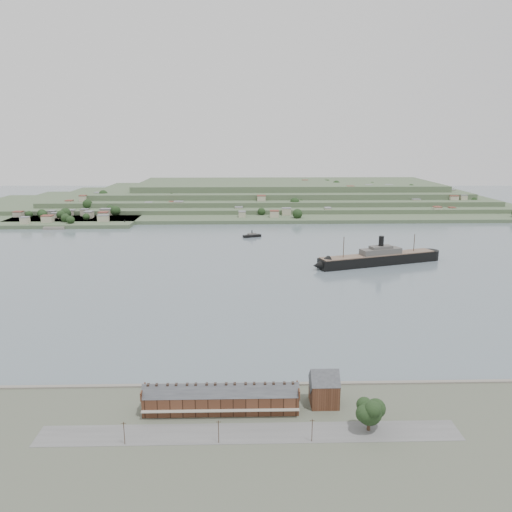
{
  "coord_description": "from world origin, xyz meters",
  "views": [
    {
      "loc": [
        -1.7,
        -328.77,
        98.12
      ],
      "look_at": [
        7.6,
        30.0,
        11.21
      ],
      "focal_mm": 35.0,
      "sensor_mm": 36.0,
      "label": 1
    }
  ],
  "objects_px": {
    "terrace_row": "(221,399)",
    "steamship": "(375,259)",
    "gabled_building": "(324,389)",
    "fig_tree": "(371,411)"
  },
  "relations": [
    {
      "from": "fig_tree",
      "to": "gabled_building",
      "type": "bearing_deg",
      "value": 125.65
    },
    {
      "from": "steamship",
      "to": "fig_tree",
      "type": "distance_m",
      "value": 234.57
    },
    {
      "from": "terrace_row",
      "to": "steamship",
      "type": "distance_m",
      "value": 240.08
    },
    {
      "from": "fig_tree",
      "to": "steamship",
      "type": "bearing_deg",
      "value": 75.03
    },
    {
      "from": "gabled_building",
      "to": "steamship",
      "type": "xyz_separation_m",
      "value": [
        73.15,
        209.03,
        -3.23
      ]
    },
    {
      "from": "gabled_building",
      "to": "fig_tree",
      "type": "xyz_separation_m",
      "value": [
        12.59,
        -17.55,
        1.0
      ]
    },
    {
      "from": "gabled_building",
      "to": "steamship",
      "type": "distance_m",
      "value": 221.48
    },
    {
      "from": "terrace_row",
      "to": "fig_tree",
      "type": "bearing_deg",
      "value": -15.11
    },
    {
      "from": "gabled_building",
      "to": "steamship",
      "type": "height_order",
      "value": "steamship"
    },
    {
      "from": "terrace_row",
      "to": "steamship",
      "type": "height_order",
      "value": "steamship"
    }
  ]
}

